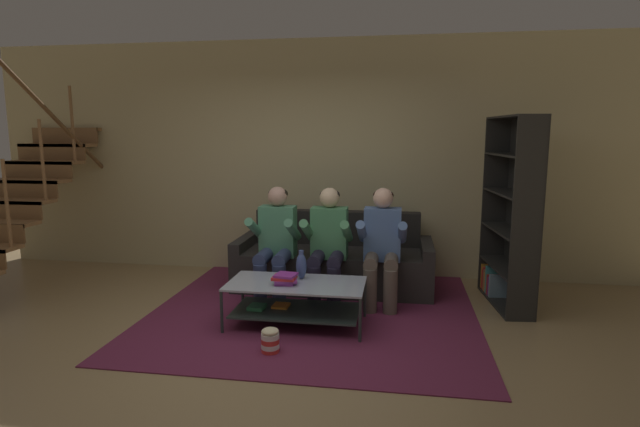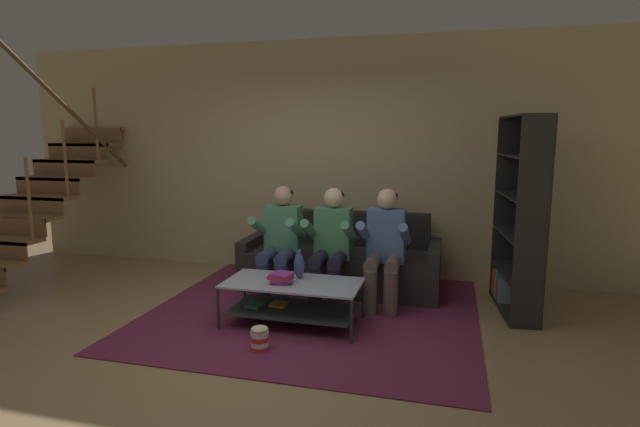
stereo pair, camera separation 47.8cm
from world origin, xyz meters
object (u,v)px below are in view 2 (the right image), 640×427
at_px(person_seated_middle, 331,241).
at_px(book_stack, 281,278).
at_px(person_seated_left, 280,238).
at_px(coffee_table, 292,296).
at_px(couch, 341,263).
at_px(bookshelf, 522,227).
at_px(person_seated_right, 385,243).
at_px(popcorn_tub, 260,338).
at_px(vase, 299,265).

distance_m(person_seated_middle, book_stack, 0.85).
height_order(person_seated_left, coffee_table, person_seated_left).
xyz_separation_m(couch, bookshelf, (1.88, -0.24, 0.56)).
distance_m(coffee_table, book_stack, 0.21).
height_order(coffee_table, bookshelf, bookshelf).
xyz_separation_m(person_seated_right, bookshelf, (1.32, 0.27, 0.18)).
bearing_deg(popcorn_tub, vase, 81.29).
relative_size(couch, person_seated_right, 1.83).
height_order(vase, book_stack, vase).
relative_size(book_stack, popcorn_tub, 1.13).
xyz_separation_m(vase, popcorn_tub, (-0.11, -0.74, -0.43)).
height_order(person_seated_right, coffee_table, person_seated_right).
bearing_deg(bookshelf, book_stack, -154.23).
relative_size(book_stack, bookshelf, 0.12).
distance_m(person_seated_middle, person_seated_right, 0.56).
bearing_deg(bookshelf, person_seated_left, -173.64).
relative_size(coffee_table, bookshelf, 0.65).
bearing_deg(person_seated_right, bookshelf, 11.63).
bearing_deg(person_seated_left, book_stack, -70.13).
xyz_separation_m(person_seated_left, coffee_table, (0.36, -0.71, -0.39)).
bearing_deg(book_stack, person_seated_left, 109.87).
xyz_separation_m(person_seated_middle, bookshelf, (1.88, 0.27, 0.19)).
xyz_separation_m(coffee_table, bookshelf, (2.09, 0.99, 0.57)).
bearing_deg(couch, person_seated_right, -42.28).
xyz_separation_m(person_seated_right, vase, (-0.73, -0.58, -0.12)).
bearing_deg(vase, book_stack, -120.53).
distance_m(person_seated_left, book_stack, 0.84).
xyz_separation_m(bookshelf, popcorn_tub, (-2.16, -1.59, -0.74)).
relative_size(couch, book_stack, 9.32).
xyz_separation_m(coffee_table, vase, (0.04, 0.13, 0.26)).
distance_m(person_seated_right, popcorn_tub, 1.66).
relative_size(person_seated_middle, person_seated_right, 0.99).
xyz_separation_m(couch, person_seated_right, (0.56, -0.51, 0.37)).
bearing_deg(person_seated_left, bookshelf, 6.36).
bearing_deg(person_seated_middle, bookshelf, 8.24).
distance_m(coffee_table, popcorn_tub, 0.64).
bearing_deg(bookshelf, person_seated_middle, -171.76).
height_order(person_seated_middle, bookshelf, bookshelf).
height_order(vase, bookshelf, bookshelf).
height_order(person_seated_left, person_seated_right, person_seated_right).
distance_m(couch, coffee_table, 1.24).
xyz_separation_m(couch, coffee_table, (-0.20, -1.22, -0.01)).
bearing_deg(person_seated_middle, vase, -106.23).
distance_m(bookshelf, popcorn_tub, 2.79).
distance_m(couch, person_seated_right, 0.85).
xyz_separation_m(couch, popcorn_tub, (-0.28, -1.83, -0.18)).
bearing_deg(book_stack, popcorn_tub, -90.04).
height_order(couch, person_seated_middle, person_seated_middle).
distance_m(person_seated_left, person_seated_middle, 0.56).
bearing_deg(bookshelf, popcorn_tub, -143.63).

